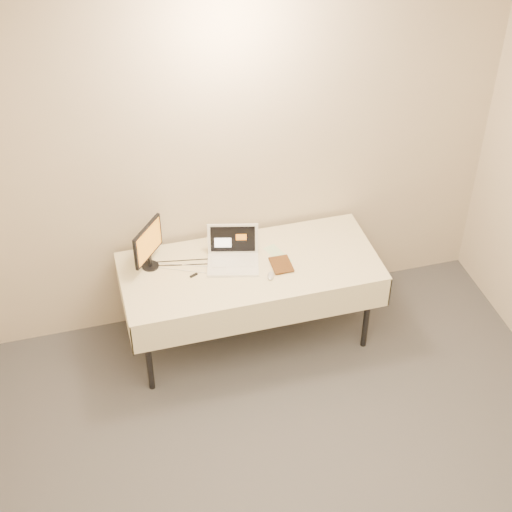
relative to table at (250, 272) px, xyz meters
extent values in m
cube|color=beige|center=(0.00, 0.45, 0.67)|extent=(4.00, 0.10, 2.70)
cylinder|color=black|center=(-0.82, -0.30, -0.33)|extent=(0.04, 0.04, 0.69)
cylinder|color=black|center=(0.82, -0.30, -0.33)|extent=(0.04, 0.04, 0.69)
cylinder|color=black|center=(-0.82, 0.29, -0.33)|extent=(0.04, 0.04, 0.69)
cylinder|color=black|center=(0.82, 0.29, -0.33)|extent=(0.04, 0.04, 0.69)
cube|color=gray|center=(0.00, 0.00, 0.03)|extent=(1.80, 0.75, 0.04)
cube|color=beige|center=(0.00, 0.00, 0.06)|extent=(1.86, 0.81, 0.01)
cube|color=beige|center=(0.00, -0.40, -0.07)|extent=(1.86, 0.01, 0.25)
cube|color=beige|center=(0.00, 0.40, -0.07)|extent=(1.86, 0.01, 0.25)
cube|color=beige|center=(-0.93, 0.00, -0.07)|extent=(0.01, 0.81, 0.25)
cube|color=beige|center=(0.93, 0.00, -0.07)|extent=(0.01, 0.81, 0.25)
cube|color=white|center=(-0.12, 0.03, 0.07)|extent=(0.42, 0.34, 0.02)
cube|color=white|center=(-0.08, 0.17, 0.20)|extent=(0.37, 0.13, 0.24)
cube|color=black|center=(-0.08, 0.17, 0.20)|extent=(0.32, 0.11, 0.20)
cylinder|color=black|center=(-0.69, 0.18, 0.07)|extent=(0.17, 0.17, 0.01)
cube|color=black|center=(-0.69, 0.18, 0.12)|extent=(0.03, 0.03, 0.09)
cube|color=black|center=(-0.69, 0.18, 0.29)|extent=(0.23, 0.29, 0.26)
cube|color=orange|center=(-0.69, 0.18, 0.29)|extent=(0.20, 0.25, 0.23)
imported|color=brown|center=(0.14, -0.06, 0.16)|extent=(0.14, 0.02, 0.19)
cube|color=black|center=(-0.05, 0.23, 0.09)|extent=(0.13, 0.07, 0.05)
cube|color=#FF0C12|center=(-0.05, 0.20, 0.09)|extent=(0.09, 0.01, 0.02)
ellipsoid|color=#B8B8BB|center=(0.11, -0.16, 0.07)|extent=(0.08, 0.10, 0.02)
cube|color=#C3E9B9|center=(0.23, 0.07, 0.06)|extent=(0.17, 0.26, 0.00)
cube|color=black|center=(-0.41, -0.01, 0.07)|extent=(0.06, 0.04, 0.01)
camera|label=1|loc=(-1.10, -4.19, 3.66)|focal=55.00mm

